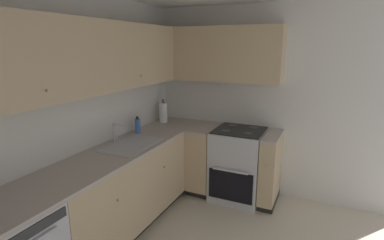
# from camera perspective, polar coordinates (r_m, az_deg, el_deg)

# --- Properties ---
(wall_back) EXTENTS (4.04, 0.05, 2.43)m
(wall_back) POSITION_cam_1_polar(r_m,az_deg,el_deg) (2.95, -24.91, -1.36)
(wall_back) COLOR silver
(wall_back) RESTS_ON ground_plane
(wall_right) EXTENTS (0.05, 3.18, 2.43)m
(wall_right) POSITION_cam_1_polar(r_m,az_deg,el_deg) (3.94, 14.92, 3.04)
(wall_right) COLOR silver
(wall_right) RESTS_ON ground_plane
(lower_cabinets_back) EXTENTS (1.84, 0.62, 0.87)m
(lower_cabinets_back) POSITION_cam_1_polar(r_m,az_deg,el_deg) (3.31, -13.68, -13.28)
(lower_cabinets_back) COLOR tan
(lower_cabinets_back) RESTS_ON ground_plane
(countertop_back) EXTENTS (3.04, 0.60, 0.03)m
(countertop_back) POSITION_cam_1_polar(r_m,az_deg,el_deg) (3.13, -14.13, -6.01)
(countertop_back) COLOR #B7A89E
(countertop_back) RESTS_ON lower_cabinets_back
(lower_cabinets_right) EXTENTS (0.62, 1.12, 0.87)m
(lower_cabinets_right) POSITION_cam_1_polar(r_m,az_deg,el_deg) (3.96, 6.78, -8.31)
(lower_cabinets_right) COLOR tan
(lower_cabinets_right) RESTS_ON ground_plane
(countertop_right) EXTENTS (0.60, 1.12, 0.03)m
(countertop_right) POSITION_cam_1_polar(r_m,az_deg,el_deg) (3.81, 6.95, -2.09)
(countertop_right) COLOR #B7A89E
(countertop_right) RESTS_ON lower_cabinets_right
(oven_range) EXTENTS (0.68, 0.62, 1.05)m
(oven_range) POSITION_cam_1_polar(r_m,az_deg,el_deg) (3.93, 8.85, -8.22)
(oven_range) COLOR silver
(oven_range) RESTS_ON ground_plane
(upper_cabinets_back) EXTENTS (2.72, 0.34, 0.67)m
(upper_cabinets_back) POSITION_cam_1_polar(r_m,az_deg,el_deg) (2.93, -19.42, 11.21)
(upper_cabinets_back) COLOR tan
(upper_cabinets_right) EXTENTS (0.32, 1.67, 0.67)m
(upper_cabinets_right) POSITION_cam_1_polar(r_m,az_deg,el_deg) (3.88, 4.52, 12.43)
(upper_cabinets_right) COLOR tan
(sink) EXTENTS (0.67, 0.40, 0.10)m
(sink) POSITION_cam_1_polar(r_m,az_deg,el_deg) (3.28, -11.38, -5.36)
(sink) COLOR #B7B7BC
(sink) RESTS_ON countertop_back
(faucet) EXTENTS (0.07, 0.16, 0.21)m
(faucet) POSITION_cam_1_polar(r_m,az_deg,el_deg) (3.36, -14.35, -2.06)
(faucet) COLOR silver
(faucet) RESTS_ON countertop_back
(soap_bottle) EXTENTS (0.07, 0.07, 0.20)m
(soap_bottle) POSITION_cam_1_polar(r_m,az_deg,el_deg) (3.68, -10.32, -1.06)
(soap_bottle) COLOR #3F72BF
(soap_bottle) RESTS_ON countertop_back
(paper_towel_roll) EXTENTS (0.11, 0.11, 0.33)m
(paper_towel_roll) POSITION_cam_1_polar(r_m,az_deg,el_deg) (4.14, -5.50, 1.44)
(paper_towel_roll) COLOR white
(paper_towel_roll) RESTS_ON countertop_back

